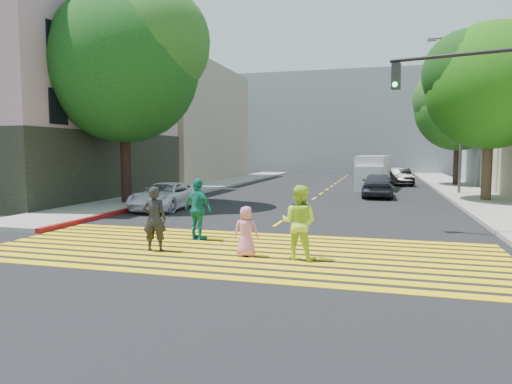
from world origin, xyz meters
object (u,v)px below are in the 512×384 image
at_px(pedestrian_extra, 198,209).
at_px(dark_car_near, 377,185).
at_px(white_van, 373,174).
at_px(pedestrian_woman, 299,223).
at_px(silver_car, 383,175).
at_px(pedestrian_man, 154,219).
at_px(white_sedan, 166,196).
at_px(tree_right_near, 493,79).
at_px(dark_car_parked, 400,177).
at_px(traffic_signal, 487,110).
at_px(tree_right_far, 460,103).
at_px(tree_left, 125,58).
at_px(pedestrian_child, 246,231).

xyz_separation_m(pedestrian_extra, dark_car_near, (4.94, 14.28, -0.19)).
bearing_deg(white_van, pedestrian_extra, -97.53).
relative_size(pedestrian_woman, silver_car, 0.39).
bearing_deg(pedestrian_man, white_sedan, -78.91).
distance_m(tree_right_near, pedestrian_extra, 17.31).
relative_size(pedestrian_woman, dark_car_parked, 0.45).
relative_size(pedestrian_extra, traffic_signal, 0.31).
bearing_deg(tree_right_far, pedestrian_man, -113.27).
distance_m(pedestrian_extra, white_van, 19.87).
bearing_deg(tree_left, pedestrian_woman, -41.67).
distance_m(pedestrian_woman, pedestrian_extra, 3.66).
height_order(pedestrian_child, white_van, white_van).
height_order(tree_left, white_sedan, tree_left).
bearing_deg(silver_car, pedestrian_extra, 69.47).
distance_m(pedestrian_man, dark_car_parked, 26.72).
bearing_deg(dark_car_parked, white_van, -121.72).
bearing_deg(pedestrian_woman, tree_right_near, -108.49).
height_order(white_sedan, white_van, white_van).
height_order(pedestrian_man, pedestrian_child, pedestrian_man).
height_order(tree_right_near, tree_right_far, tree_right_near).
height_order(pedestrian_man, silver_car, pedestrian_man).
bearing_deg(pedestrian_child, silver_car, -106.27).
bearing_deg(pedestrian_extra, traffic_signal, -138.50).
bearing_deg(white_van, tree_right_far, 42.88).
xyz_separation_m(pedestrian_extra, white_van, (4.56, 19.34, 0.18)).
bearing_deg(white_sedan, tree_right_far, 50.98).
relative_size(pedestrian_child, pedestrian_extra, 0.70).
bearing_deg(pedestrian_child, traffic_signal, -155.09).
xyz_separation_m(pedestrian_man, dark_car_parked, (6.98, 25.79, -0.19)).
bearing_deg(pedestrian_child, tree_right_far, -117.92).
xyz_separation_m(pedestrian_woman, silver_car, (2.00, 27.57, -0.24)).
bearing_deg(dark_car_parked, tree_left, -137.32).
bearing_deg(dark_car_near, pedestrian_woman, 83.46).
bearing_deg(tree_right_far, dark_car_near, -120.17).
bearing_deg(tree_left, pedestrian_child, -45.87).
distance_m(tree_left, pedestrian_child, 13.83).
distance_m(tree_left, silver_car, 23.10).
height_order(pedestrian_man, dark_car_near, pedestrian_man).
distance_m(tree_left, pedestrian_woman, 14.54).
relative_size(pedestrian_extra, dark_car_near, 0.43).
bearing_deg(white_sedan, dark_car_parked, 59.92).
bearing_deg(dark_car_parked, tree_right_near, -80.59).
distance_m(tree_right_near, traffic_signal, 10.87).
distance_m(tree_right_far, silver_car, 7.79).
distance_m(pedestrian_child, silver_car, 27.82).
relative_size(dark_car_parked, traffic_signal, 0.68).
bearing_deg(dark_car_near, pedestrian_child, 78.88).
xyz_separation_m(pedestrian_extra, silver_car, (5.28, 25.95, -0.24)).
height_order(tree_right_near, dark_car_near, tree_right_near).
bearing_deg(dark_car_near, tree_right_near, 164.75).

